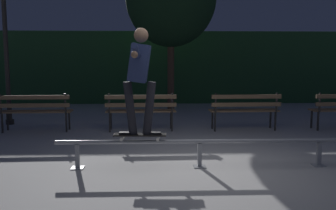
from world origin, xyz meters
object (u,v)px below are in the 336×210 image
object	(u,v)px
skateboard	(140,135)
park_bench_leftmost	(35,108)
grind_rail	(200,145)
skateboarder	(140,72)
park_bench_left_center	(141,108)
park_bench_right_center	(245,107)
lamp_post_left	(5,25)

from	to	relation	value
skateboard	park_bench_leftmost	world-z (taller)	park_bench_leftmost
grind_rail	park_bench_leftmost	world-z (taller)	park_bench_leftmost
skateboarder	park_bench_leftmost	xyz separation A→B (m)	(-2.48, 2.87, -0.90)
grind_rail	skateboarder	bearing A→B (deg)	-179.99
park_bench_left_center	park_bench_right_center	xyz separation A→B (m)	(2.39, 0.00, 0.00)
grind_rail	park_bench_right_center	size ratio (longest dim) A/B	2.67
skateboarder	park_bench_leftmost	bearing A→B (deg)	130.86
park_bench_left_center	park_bench_leftmost	bearing A→B (deg)	180.00
skateboard	lamp_post_left	distance (m)	5.60
park_bench_left_center	park_bench_right_center	distance (m)	2.39
skateboarder	park_bench_left_center	world-z (taller)	skateboarder
skateboarder	park_bench_left_center	xyz separation A→B (m)	(-0.10, 2.87, -0.90)
park_bench_leftmost	lamp_post_left	world-z (taller)	lamp_post_left
skateboard	skateboarder	world-z (taller)	skateboarder
park_bench_left_center	lamp_post_left	xyz separation A→B (m)	(-3.38, 1.05, 1.94)
grind_rail	park_bench_right_center	bearing A→B (deg)	64.00
skateboarder	grind_rail	bearing A→B (deg)	0.01
park_bench_right_center	skateboarder	bearing A→B (deg)	-128.60
grind_rail	park_bench_left_center	bearing A→B (deg)	108.99
park_bench_right_center	lamp_post_left	size ratio (longest dim) A/B	0.41
skateboard	park_bench_right_center	distance (m)	3.68
skateboarder	park_bench_leftmost	world-z (taller)	skateboarder
park_bench_leftmost	park_bench_left_center	size ratio (longest dim) A/B	1.00
grind_rail	lamp_post_left	xyz separation A→B (m)	(-4.37, 3.92, 2.15)
park_bench_leftmost	lamp_post_left	distance (m)	2.42
grind_rail	skateboard	world-z (taller)	skateboard
park_bench_left_center	skateboarder	bearing A→B (deg)	-88.09
grind_rail	park_bench_right_center	world-z (taller)	park_bench_right_center
skateboarder	lamp_post_left	xyz separation A→B (m)	(-3.47, 3.92, 1.05)
park_bench_leftmost	park_bench_right_center	size ratio (longest dim) A/B	1.00
skateboarder	park_bench_left_center	distance (m)	3.01
skateboarder	lamp_post_left	size ratio (longest dim) A/B	0.40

